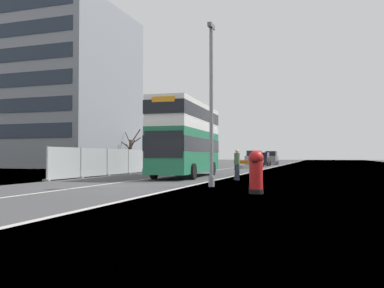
# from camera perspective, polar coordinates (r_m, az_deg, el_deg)

# --- Properties ---
(ground) EXTENTS (140.00, 280.00, 0.10)m
(ground) POSITION_cam_1_polar(r_m,az_deg,el_deg) (19.38, -8.13, -6.17)
(ground) COLOR #424244
(double_decker_bus) EXTENTS (3.25, 10.37, 5.12)m
(double_decker_bus) POSITION_cam_1_polar(r_m,az_deg,el_deg) (28.23, -0.76, 0.85)
(double_decker_bus) COLOR #1E6B47
(double_decker_bus) RESTS_ON ground
(lamppost_foreground) EXTENTS (0.29, 0.70, 7.82)m
(lamppost_foreground) POSITION_cam_1_polar(r_m,az_deg,el_deg) (19.26, 2.77, 4.90)
(lamppost_foreground) COLOR gray
(lamppost_foreground) RESTS_ON ground
(red_pillar_postbox) EXTENTS (0.58, 0.58, 1.68)m
(red_pillar_postbox) POSITION_cam_1_polar(r_m,az_deg,el_deg) (15.79, 9.09, -3.65)
(red_pillar_postbox) COLOR black
(red_pillar_postbox) RESTS_ON ground
(roadworks_barrier) EXTENTS (1.43, 0.49, 1.20)m
(roadworks_barrier) POSITION_cam_1_polar(r_m,az_deg,el_deg) (24.54, 7.62, -3.38)
(roadworks_barrier) COLOR orange
(roadworks_barrier) RESTS_ON ground
(construction_site_fence) EXTENTS (0.44, 17.20, 2.06)m
(construction_site_fence) POSITION_cam_1_polar(r_m,az_deg,el_deg) (31.89, -10.47, -2.54)
(construction_site_fence) COLOR #A8AAAD
(construction_site_fence) RESTS_ON ground
(car_oncoming_near) EXTENTS (2.00, 3.99, 2.29)m
(car_oncoming_near) POSITION_cam_1_polar(r_m,az_deg,el_deg) (46.23, 1.75, -2.19)
(car_oncoming_near) COLOR black
(car_oncoming_near) RESTS_ON ground
(car_receding_mid) EXTENTS (1.93, 4.35, 2.14)m
(car_receding_mid) POSITION_cam_1_polar(r_m,az_deg,el_deg) (52.54, 8.85, -2.18)
(car_receding_mid) COLOR gray
(car_receding_mid) RESTS_ON ground
(car_receding_far) EXTENTS (1.99, 4.31, 1.98)m
(car_receding_far) POSITION_cam_1_polar(r_m,az_deg,el_deg) (59.74, 10.01, -2.19)
(car_receding_far) COLOR black
(car_receding_far) RESTS_ON ground
(car_far_side) EXTENTS (2.01, 4.59, 2.27)m
(car_far_side) POSITION_cam_1_polar(r_m,az_deg,el_deg) (69.24, 11.23, -2.01)
(car_far_side) COLOR slate
(car_far_side) RESTS_ON ground
(bare_tree_far_verge_near) EXTENTS (2.75, 2.67, 5.06)m
(bare_tree_far_verge_near) POSITION_cam_1_polar(r_m,az_deg,el_deg) (53.58, -8.68, -0.84)
(bare_tree_far_verge_near) COLOR #4C3D2D
(bare_tree_far_verge_near) RESTS_ON ground
(bare_tree_far_verge_mid) EXTENTS (2.50, 2.80, 4.39)m
(bare_tree_far_verge_mid) POSITION_cam_1_polar(r_m,az_deg,el_deg) (68.28, -2.20, -1.18)
(bare_tree_far_verge_mid) COLOR #4C3D2D
(bare_tree_far_verge_mid) RESTS_ON ground
(bare_tree_far_verge_far) EXTENTS (3.56, 2.64, 3.86)m
(bare_tree_far_verge_far) POSITION_cam_1_polar(r_m,az_deg,el_deg) (70.75, -0.47, -1.23)
(bare_tree_far_verge_far) COLOR #4C3D2D
(bare_tree_far_verge_far) RESTS_ON ground
(pedestrian_at_kerb) EXTENTS (0.34, 0.34, 1.86)m
(pedestrian_at_kerb) POSITION_cam_1_polar(r_m,az_deg,el_deg) (24.39, 6.43, -2.93)
(pedestrian_at_kerb) COLOR #2D3342
(pedestrian_at_kerb) RESTS_ON ground
(backdrop_office_block) EXTENTS (27.59, 16.60, 21.02)m
(backdrop_office_block) POSITION_cam_1_polar(r_m,az_deg,el_deg) (61.31, -22.23, 6.91)
(backdrop_office_block) COLOR gray
(backdrop_office_block) RESTS_ON ground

